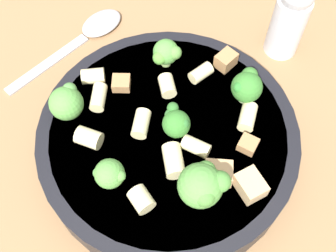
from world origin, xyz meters
The scene contains 25 objects.
ground_plane centered at (0.00, 0.00, 0.00)m, with size 2.00×2.00×0.00m, color #936D47.
pasta_bowl centered at (0.00, 0.00, 0.02)m, with size 0.25×0.25×0.04m.
broccoli_floret_0 centered at (0.03, 0.07, 0.06)m, with size 0.03×0.03×0.04m.
broccoli_floret_1 centered at (-0.05, 0.05, 0.07)m, with size 0.04×0.04×0.05m.
broccoli_floret_2 centered at (0.03, -0.07, 0.06)m, with size 0.03×0.03×0.03m.
broccoli_floret_3 centered at (-0.06, -0.06, 0.06)m, with size 0.03×0.03×0.04m.
broccoli_floret_4 centered at (-0.01, 0.00, 0.06)m, with size 0.03×0.03×0.03m.
broccoli_floret_5 centered at (0.10, 0.02, 0.06)m, with size 0.03×0.03×0.04m.
rigatoni_0 centered at (-0.02, 0.03, 0.05)m, with size 0.02×0.02×0.03m, color beige.
rigatoni_1 centered at (-0.01, -0.07, 0.04)m, with size 0.01×0.01×0.02m, color beige.
rigatoni_2 centered at (-0.07, -0.04, 0.05)m, with size 0.02×0.02×0.03m, color beige.
rigatoni_3 centered at (0.08, -0.01, 0.04)m, with size 0.01×0.01×0.03m, color beige.
rigatoni_4 centered at (0.02, -0.04, 0.05)m, with size 0.02×0.02×0.02m, color beige.
rigatoni_5 centered at (-0.01, 0.08, 0.05)m, with size 0.02×0.02×0.02m, color beige.
rigatoni_6 centered at (-0.03, 0.01, 0.04)m, with size 0.01×0.01×0.03m, color beige.
rigatoni_7 centered at (0.06, 0.04, 0.05)m, with size 0.02×0.02×0.02m, color beige.
rigatoni_8 centered at (0.03, 0.01, 0.05)m, with size 0.02×0.02×0.03m, color beige.
rigatoni_9 centered at (0.09, -0.03, 0.05)m, with size 0.02×0.02×0.02m, color beige.
chicken_chunk_0 centered at (-0.08, -0.01, 0.04)m, with size 0.02×0.02×0.01m, color #A87A4C.
chicken_chunk_1 centered at (-0.02, -0.10, 0.05)m, with size 0.02×0.02×0.02m, color #A87A4C.
chicken_chunk_2 centered at (0.06, -0.03, 0.04)m, with size 0.02×0.02×0.01m, color #A87A4C.
chicken_chunk_3 centered at (-0.09, 0.03, 0.05)m, with size 0.03×0.02×0.02m, color tan.
chicken_chunk_4 centered at (-0.06, 0.03, 0.05)m, with size 0.02×0.02×0.02m, color tan.
pepper_shaker centered at (-0.07, -0.18, 0.05)m, with size 0.04×0.04×0.10m.
spoon centered at (0.15, -0.11, 0.00)m, with size 0.08×0.16×0.01m.
Camera 1 is at (-0.08, 0.18, 0.39)m, focal length 45.00 mm.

